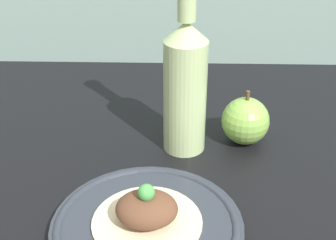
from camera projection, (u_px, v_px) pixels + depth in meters
ground_plane at (171, 215)px, 68.45cm from camera, size 180.00×110.00×4.00cm
plate at (147, 227)px, 61.71cm from camera, size 25.45×25.45×2.21cm
plated_food at (147, 212)px, 60.43cm from camera, size 14.55×14.55×6.19cm
cider_bottle at (185, 82)px, 74.52cm from camera, size 7.05×7.05×32.49cm
apple at (245, 121)px, 80.13cm from camera, size 8.21×8.21×9.79cm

